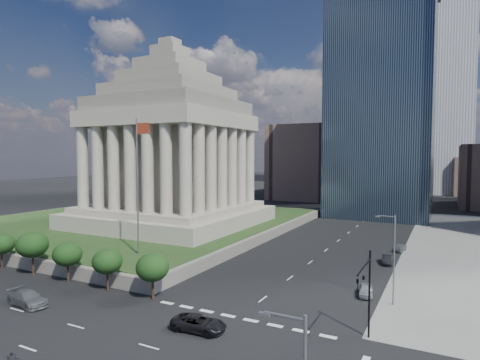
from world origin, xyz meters
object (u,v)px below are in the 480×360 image
Objects in this scene: war_memorial at (171,133)px; flagpole at (138,178)px; pickup_truck at (199,323)px; parked_sedan_mid at (387,260)px; traffic_signal_ne at (366,286)px; street_lamp_north at (393,254)px; parked_sedan_near at (366,290)px; parked_sedan_far at (400,248)px; suv_grey at (28,298)px.

war_memorial reaches higher than flagpole.
parked_sedan_mid is (12.52, 32.91, -0.10)m from pickup_truck.
flagpole is at bearing 49.55° from pickup_truck.
traffic_signal_ne is at bearing -36.42° from war_memorial.
parked_sedan_mid is (-2.71, 17.52, -5.03)m from street_lamp_north.
parked_sedan_near is 1.03× the size of parked_sedan_far.
parked_sedan_mid is (32.45, 18.52, -12.48)m from flagpole.
war_memorial is 60.00m from traffic_signal_ne.
flagpole is 34.56m from parked_sedan_near.
parked_sedan_near is (32.12, 2.67, -12.45)m from flagpole.
street_lamp_north is 40.38m from suv_grey.
traffic_signal_ne reaches higher than parked_sedan_mid.
parked_sedan_near is at bearing 4.75° from flagpole.
war_memorial is 47.93m from suv_grey.
war_memorial is 54.14m from pickup_truck.
pickup_truck reaches higher than parked_sedan_mid.
war_memorial is 7.38× the size of pickup_truck.
war_memorial is 10.09× the size of parked_sedan_mid.
street_lamp_north is 27.57m from parked_sedan_far.
flagpole is (12.17, -24.00, -8.29)m from war_memorial.
parked_sedan_far is at bearing 78.18° from parked_sedan_near.
traffic_signal_ne is (34.33, -10.30, -7.86)m from flagpole.
flagpole is 36.69m from traffic_signal_ne.
parked_sedan_far is (33.33, 28.05, -12.47)m from flagpole.
traffic_signal_ne is at bearing -78.53° from parked_sedan_far.
traffic_signal_ne is 1.51× the size of pickup_truck.
parked_sedan_near is (12.20, 17.06, -0.07)m from pickup_truck.
suv_grey is at bearing -152.31° from street_lamp_north.
parked_sedan_far is (33.67, 45.68, -0.16)m from suv_grey.
street_lamp_north is 22.21m from pickup_truck.
flagpole is at bearing 175.65° from parked_sedan_near.
parked_sedan_mid is at bearing 29.72° from flagpole.
war_memorial is 49.52m from parked_sedan_mid.
suv_grey is 38.29m from parked_sedan_near.
parked_sedan_near reaches higher than parked_sedan_mid.
pickup_truck is (-15.23, -15.39, -4.93)m from street_lamp_north.
flagpole is 3.59× the size of suv_grey.
parked_sedan_near is (44.30, -21.33, -20.73)m from war_memorial.
war_memorial reaches higher than parked_sedan_near.
pickup_truck is 20.52m from suv_grey.
street_lamp_north reaches higher than suv_grey.
parked_sedan_far is (1.20, 25.38, -0.02)m from parked_sedan_near.
parked_sedan_near is at bearing -25.71° from war_memorial.
suv_grey reaches higher than parked_sedan_mid.
street_lamp_north is at bearing -37.97° from parked_sedan_near.
flagpole is 45.31m from parked_sedan_far.
traffic_signal_ne is 2.10× the size of parked_sedan_far.
flagpole is at bearing -63.11° from war_memorial.
parked_sedan_far is at bearing 77.08° from parked_sedan_mid.
suv_grey reaches higher than parked_sedan_far.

